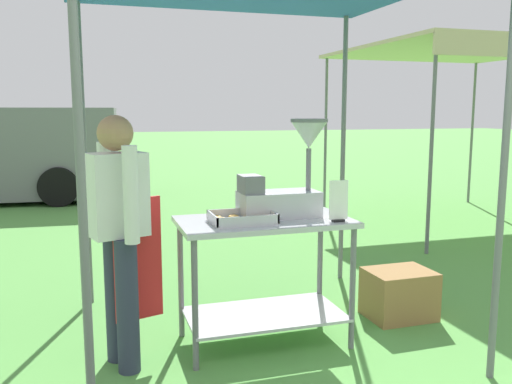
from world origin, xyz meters
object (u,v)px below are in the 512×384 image
at_px(menu_sign, 339,204).
at_px(neighbour_tent, 463,53).
at_px(vendor, 120,229).
at_px(donut_cart, 264,256).
at_px(donut_fryer, 286,182).
at_px(donut_tray, 242,220).
at_px(supply_crate, 399,294).

height_order(menu_sign, neighbour_tent, neighbour_tent).
bearing_deg(vendor, donut_cart, 4.15).
bearing_deg(donut_fryer, vendor, -173.25).
height_order(menu_sign, vendor, vendor).
bearing_deg(donut_fryer, menu_sign, -46.15).
height_order(donut_tray, donut_fryer, donut_fryer).
bearing_deg(donut_tray, vendor, -179.65).
relative_size(donut_tray, menu_sign, 1.49).
bearing_deg(menu_sign, donut_tray, 166.35).
bearing_deg(neighbour_tent, menu_sign, -136.29).
distance_m(menu_sign, supply_crate, 1.15).
distance_m(donut_cart, neighbour_tent, 5.36).
xyz_separation_m(donut_fryer, supply_crate, (0.99, 0.07, -0.95)).
bearing_deg(donut_cart, donut_fryer, 20.23).
relative_size(donut_cart, supply_crate, 2.32).
relative_size(donut_tray, supply_crate, 0.82).
bearing_deg(neighbour_tent, vendor, -147.01).
bearing_deg(supply_crate, menu_sign, -153.91).
bearing_deg(supply_crate, vendor, -174.62).
distance_m(menu_sign, neighbour_tent, 5.06).
bearing_deg(donut_tray, donut_cart, 19.95).
relative_size(vendor, supply_crate, 3.14).
relative_size(menu_sign, supply_crate, 0.55).
bearing_deg(supply_crate, neighbour_tent, 47.09).
relative_size(menu_sign, vendor, 0.17).
relative_size(vendor, neighbour_tent, 0.52).
height_order(donut_fryer, menu_sign, donut_fryer).
bearing_deg(donut_fryer, supply_crate, 3.78).
xyz_separation_m(supply_crate, neighbour_tent, (2.79, 3.00, 2.25)).
xyz_separation_m(donut_fryer, vendor, (-1.15, -0.14, -0.24)).
relative_size(donut_fryer, supply_crate, 1.34).
height_order(donut_cart, supply_crate, donut_cart).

